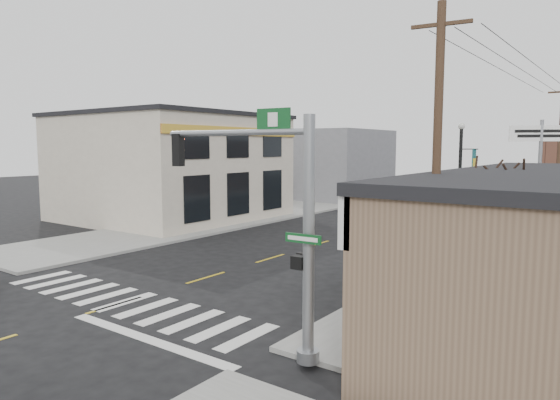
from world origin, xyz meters
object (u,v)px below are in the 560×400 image
Objects in this scene: guide_sign at (428,230)px; bare_tree at (500,169)px; utility_pole_far at (559,159)px; lamp_post at (461,177)px; utility_pole_near at (436,170)px; fire_hydrant at (394,274)px; traffic_signal_pole at (284,210)px; dance_center_sign at (541,150)px.

guide_sign is 0.61× the size of bare_tree.
lamp_post is at bearing -113.52° from utility_pole_far.
lamp_post is at bearing 113.92° from bare_tree.
utility_pole_near is (1.51, -3.91, 2.18)m from guide_sign.
utility_pole_near reaches higher than guide_sign.
traffic_signal_pole is at bearing -88.04° from fire_hydrant.
utility_pole_far is (2.96, 20.30, 0.78)m from traffic_signal_pole.
utility_pole_far is (2.14, 13.22, 2.11)m from guide_sign.
utility_pole_far is at bearing 59.72° from dance_center_sign.
bare_tree is at bearing -106.75° from dance_center_sign.
dance_center_sign is at bearing 73.80° from guide_sign.
guide_sign is at bearing 79.97° from traffic_signal_pole.
utility_pole_near is 17.14m from utility_pole_far.
utility_pole_far reaches higher than dance_center_sign.
fire_hydrant is 7.78m from lamp_post.
utility_pole_far is (-0.04, 13.38, 0.04)m from bare_tree.
fire_hydrant is at bearing 117.97° from utility_pole_near.
bare_tree is (0.54, -10.73, -0.51)m from dance_center_sign.
utility_pole_far is (3.14, 6.22, 0.75)m from lamp_post.
lamp_post is 7.87m from bare_tree.
utility_pole_far reaches higher than lamp_post.
bare_tree is 3.81m from utility_pole_near.
utility_pole_near reaches higher than dance_center_sign.
traffic_signal_pole is 0.70× the size of utility_pole_far.
utility_pole_far is (0.50, 2.66, -0.47)m from dance_center_sign.
dance_center_sign is at bearing 92.87° from bare_tree.
utility_pole_far is (0.63, 17.13, -0.07)m from utility_pole_near.
dance_center_sign is at bearing 75.91° from fire_hydrant.
fire_hydrant is (-0.24, 6.89, -2.92)m from traffic_signal_pole.
utility_pole_near is (2.33, 3.17, 0.85)m from traffic_signal_pole.
fire_hydrant is 0.15× the size of bare_tree.
guide_sign is 0.54× the size of lamp_post.
utility_pole_near reaches higher than bare_tree.
traffic_signal_pole is at bearing -95.05° from utility_pole_far.
lamp_post reaches higher than traffic_signal_pole.
fire_hydrant is 0.09× the size of utility_pole_near.
dance_center_sign reaches higher than traffic_signal_pole.
traffic_signal_pole is at bearing -103.97° from guide_sign.
guide_sign is 0.39× the size of utility_pole_far.
traffic_signal_pole is 7.25m from guide_sign.
bare_tree is at bearing -11.55° from guide_sign.
dance_center_sign is 0.75× the size of utility_pole_far.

